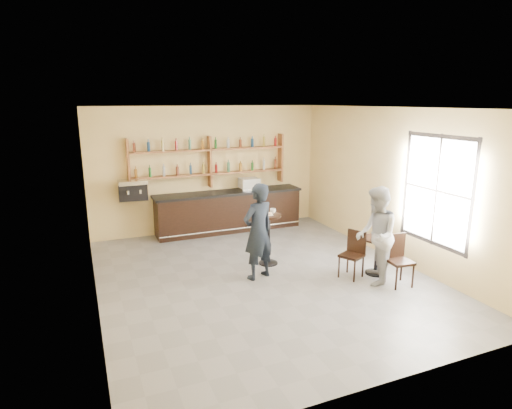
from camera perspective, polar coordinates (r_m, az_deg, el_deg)
name	(u,v)px	position (r m, az deg, el deg)	size (l,w,h in m)	color
floor	(262,277)	(8.39, 0.86, -9.66)	(7.00, 7.00, 0.00)	slate
ceiling	(263,108)	(7.70, 0.95, 12.76)	(7.00, 7.00, 0.00)	white
wall_back	(208,169)	(11.13, -6.36, 4.70)	(7.00, 7.00, 0.00)	#F1D289
wall_front	(389,260)	(5.02, 17.26, -7.10)	(7.00, 7.00, 0.00)	#F1D289
wall_left	(89,213)	(7.26, -21.33, -1.02)	(7.00, 7.00, 0.00)	#F1D289
wall_right	(393,185)	(9.48, 17.78, 2.55)	(7.00, 7.00, 0.00)	#F1D289
window_pane	(437,191)	(8.60, 22.94, 1.70)	(2.00, 2.00, 0.00)	white
window_frame	(436,191)	(8.60, 22.91, 1.70)	(0.04, 1.70, 2.10)	black
shelf_unit	(210,162)	(10.98, -6.19, 5.69)	(4.00, 0.26, 1.40)	brown
liquor_bottles	(210,155)	(10.96, -6.21, 6.57)	(3.68, 0.10, 1.00)	#8C5919
bar_counter	(229,211)	(11.15, -3.64, -0.88)	(3.86, 0.75, 1.04)	black
espresso_machine	(133,190)	(10.47, -16.07, 1.88)	(0.65, 0.42, 0.47)	black
pastry_case	(249,184)	(11.20, -0.92, 2.75)	(0.51, 0.41, 0.31)	silver
pedestal_table	(268,240)	(8.87, 1.67, -4.69)	(0.52, 0.52, 1.06)	black
napkin	(269,215)	(8.71, 1.69, -1.37)	(0.16, 0.16, 0.00)	white
donut	(269,214)	(8.70, 1.78, -1.22)	(0.12, 0.12, 0.04)	#E19952
cup_pedestal	(273,211)	(8.85, 2.25, -0.84)	(0.12, 0.12, 0.09)	white
man_main	(258,232)	(8.06, 0.29, -3.63)	(0.68, 0.44, 1.85)	black
cafe_table	(376,256)	(8.74, 15.76, -6.61)	(0.59, 0.59, 0.74)	black
cup_cafe	(380,235)	(8.63, 16.20, -3.92)	(0.11, 0.11, 0.10)	white
chair_west	(352,255)	(8.43, 12.63, -6.60)	(0.39, 0.39, 0.90)	black
chair_south	(400,261)	(8.31, 18.65, -7.16)	(0.41, 0.41, 0.94)	black
patron_second	(376,236)	(8.18, 15.69, -4.01)	(0.89, 0.69, 1.82)	#9C9DA2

